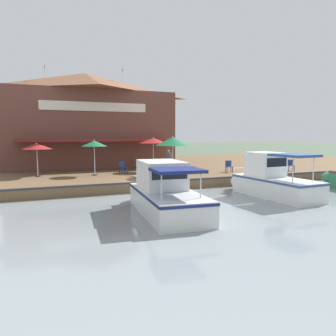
# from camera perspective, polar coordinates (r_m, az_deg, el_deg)

# --- Properties ---
(ground_plane) EXTENTS (220.00, 220.00, 0.00)m
(ground_plane) POSITION_cam_1_polar(r_m,az_deg,el_deg) (18.82, -1.90, -4.35)
(ground_plane) COLOR #4C5B47
(quay_deck) EXTENTS (22.00, 56.00, 0.60)m
(quay_deck) POSITION_cam_1_polar(r_m,az_deg,el_deg) (29.24, -9.47, -0.20)
(quay_deck) COLOR brown
(quay_deck) RESTS_ON ground
(quay_edge_fender) EXTENTS (0.20, 50.40, 0.10)m
(quay_edge_fender) POSITION_cam_1_polar(r_m,az_deg,el_deg) (18.81, -2.01, -2.35)
(quay_edge_fender) COLOR #2D2D33
(quay_edge_fender) RESTS_ON quay_deck
(waterfront_restaurant) EXTENTS (11.34, 14.44, 8.89)m
(waterfront_restaurant) POSITION_cam_1_polar(r_m,az_deg,el_deg) (31.20, -14.05, 8.36)
(waterfront_restaurant) COLOR brown
(waterfront_restaurant) RESTS_ON quay_deck
(patio_umbrella_back_row) EXTENTS (1.92, 1.92, 2.21)m
(patio_umbrella_back_row) POSITION_cam_1_polar(r_m,az_deg,el_deg) (22.87, -21.89, 3.52)
(patio_umbrella_back_row) COLOR #B7B7B7
(patio_umbrella_back_row) RESTS_ON quay_deck
(patio_umbrella_by_entrance) EXTENTS (2.06, 2.06, 2.52)m
(patio_umbrella_by_entrance) POSITION_cam_1_polar(r_m,az_deg,el_deg) (24.49, -2.58, 4.78)
(patio_umbrella_by_entrance) COLOR #B7B7B7
(patio_umbrella_by_entrance) RESTS_ON quay_deck
(patio_umbrella_mid_patio_right) EXTENTS (2.30, 2.30, 2.62)m
(patio_umbrella_mid_patio_right) POSITION_cam_1_polar(r_m,az_deg,el_deg) (21.39, 0.85, 4.67)
(patio_umbrella_mid_patio_right) COLOR #B7B7B7
(patio_umbrella_mid_patio_right) RESTS_ON quay_deck
(patio_umbrella_near_quay_edge) EXTENTS (1.70, 1.70, 2.37)m
(patio_umbrella_near_quay_edge) POSITION_cam_1_polar(r_m,az_deg,el_deg) (22.45, -12.73, 4.16)
(patio_umbrella_near_quay_edge) COLOR #B7B7B7
(patio_umbrella_near_quay_edge) RESTS_ON quay_deck
(cafe_chair_far_corner_seat) EXTENTS (0.54, 0.54, 0.85)m
(cafe_chair_far_corner_seat) POSITION_cam_1_polar(r_m,az_deg,el_deg) (21.59, -4.89, -0.18)
(cafe_chair_far_corner_seat) COLOR navy
(cafe_chair_far_corner_seat) RESTS_ON quay_deck
(cafe_chair_back_row_seat) EXTENTS (0.55, 0.55, 0.85)m
(cafe_chair_back_row_seat) POSITION_cam_1_polar(r_m,az_deg,el_deg) (24.17, 10.54, 0.38)
(cafe_chair_back_row_seat) COLOR navy
(cafe_chair_back_row_seat) RESTS_ON quay_deck
(cafe_chair_under_first_umbrella) EXTENTS (0.59, 0.59, 0.85)m
(cafe_chair_under_first_umbrella) POSITION_cam_1_polar(r_m,az_deg,el_deg) (26.38, 20.55, 0.56)
(cafe_chair_under_first_umbrella) COLOR navy
(cafe_chair_under_first_umbrella) RESTS_ON quay_deck
(cafe_chair_mid_patio) EXTENTS (0.54, 0.54, 0.85)m
(cafe_chair_mid_patio) POSITION_cam_1_polar(r_m,az_deg,el_deg) (23.47, -7.87, 0.27)
(cafe_chair_mid_patio) COLOR navy
(cafe_chair_mid_patio) RESTS_ON quay_deck
(cafe_chair_facing_river) EXTENTS (0.52, 0.52, 0.85)m
(cafe_chair_facing_river) POSITION_cam_1_polar(r_m,az_deg,el_deg) (26.77, 15.80, 0.78)
(cafe_chair_facing_river) COLOR navy
(cafe_chair_facing_river) RESTS_ON quay_deck
(person_mid_patio) EXTENTS (0.46, 0.46, 1.63)m
(person_mid_patio) POSITION_cam_1_polar(r_m,az_deg,el_deg) (23.84, 0.05, 1.71)
(person_mid_patio) COLOR orange
(person_mid_patio) RESTS_ON quay_deck
(motorboat_fourth_along) EXTENTS (6.43, 2.67, 2.11)m
(motorboat_fourth_along) POSITION_cam_1_polar(r_m,az_deg,el_deg) (14.01, -0.88, -4.30)
(motorboat_fourth_along) COLOR silver
(motorboat_fourth_along) RESTS_ON river_water
(motorboat_second_along) EXTENTS (5.86, 2.19, 2.31)m
(motorboat_second_along) POSITION_cam_1_polar(r_m,az_deg,el_deg) (18.37, 17.05, -2.09)
(motorboat_second_along) COLOR white
(motorboat_second_along) RESTS_ON river_water
(tree_behind_restaurant) EXTENTS (4.91, 4.68, 6.73)m
(tree_behind_restaurant) POSITION_cam_1_polar(r_m,az_deg,el_deg) (36.69, -12.17, 8.09)
(tree_behind_restaurant) COLOR brown
(tree_behind_restaurant) RESTS_ON quay_deck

